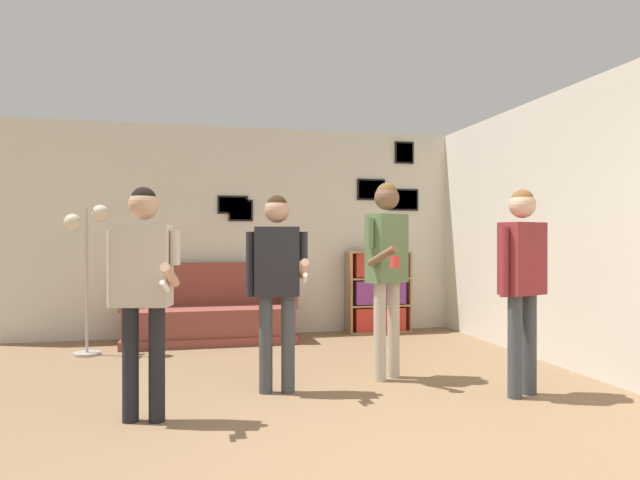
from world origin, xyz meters
TOP-DOWN VIEW (x-y plane):
  - wall_back at (0.01, 4.72)m, footprint 7.28×0.08m
  - wall_right at (2.47, 2.35)m, footprint 0.06×7.09m
  - couch at (-0.84, 4.31)m, footprint 2.03×0.80m
  - bookshelf at (1.38, 4.50)m, footprint 0.84×0.30m
  - floor_lamp at (-2.15, 3.76)m, footprint 0.46×0.28m
  - person_player_foreground_left at (-1.38, 1.30)m, footprint 0.49×0.51m
  - person_player_foreground_center at (-0.38, 1.83)m, footprint 0.50×0.49m
  - person_watcher_holding_cup at (0.64, 2.06)m, footprint 0.45×0.56m
  - person_spectator_near_bookshelf at (1.50, 1.29)m, footprint 0.47×0.31m
  - bottle_on_floor at (-1.65, 3.69)m, footprint 0.07×0.07m
  - drinking_cup at (1.50, 4.50)m, footprint 0.08×0.08m

SIDE VIEW (x-z plane):
  - bottle_on_floor at x=-1.65m, z-range -0.02..0.20m
  - couch at x=-0.84m, z-range -0.17..0.78m
  - bookshelf at x=1.38m, z-range 0.00..1.08m
  - person_player_foreground_center at x=-0.38m, z-range 0.18..1.78m
  - person_player_foreground_left at x=-1.38m, z-range 0.18..1.78m
  - person_spectator_near_bookshelf at x=1.50m, z-range 0.18..1.82m
  - person_watcher_holding_cup at x=0.64m, z-range 0.21..1.96m
  - drinking_cup at x=1.50m, z-range 1.08..1.20m
  - floor_lamp at x=-2.15m, z-range 0.39..2.01m
  - wall_right at x=2.47m, z-range 0.00..2.70m
  - wall_back at x=0.01m, z-range 0.01..2.71m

